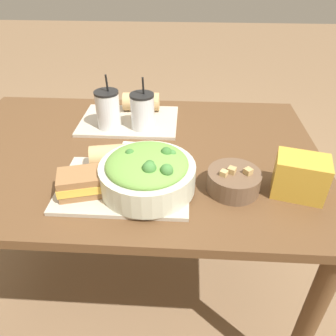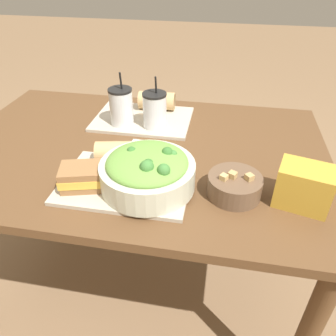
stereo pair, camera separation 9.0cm
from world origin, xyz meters
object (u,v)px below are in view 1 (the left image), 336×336
Objects in this scene: drink_cup_dark at (108,111)px; napkin_folded at (141,150)px; baguette_far at (142,102)px; salad_bowl at (148,172)px; soup_bowl at (234,180)px; baguette_near at (119,156)px; sandwich_near at (83,183)px; chip_bag at (300,177)px; drink_cup_red at (143,112)px.

napkin_folded is at bearing -46.55° from drink_cup_dark.
salad_bowl is at bearing -173.35° from baguette_far.
soup_bowl is 0.35m from baguette_near.
salad_bowl is at bearing -62.73° from drink_cup_dark.
sandwich_near is at bearing 139.18° from baguette_near.
salad_bowl is 0.23m from napkin_folded.
sandwich_near is at bearing -88.62° from drink_cup_dark.
sandwich_near is 0.60m from chip_bag.
baguette_near is 1.22× the size of napkin_folded.
sandwich_near is (-0.42, -0.05, 0.01)m from soup_bowl.
baguette_near reaches higher than soup_bowl.
baguette_near is 0.13m from napkin_folded.
soup_bowl is at bearing -38.59° from drink_cup_dark.
soup_bowl reaches higher than napkin_folded.
chip_bag reaches higher than napkin_folded.
drink_cup_red reaches higher than chip_bag.
chip_bag is (0.50, -0.50, 0.01)m from baguette_far.
salad_bowl is at bearing -77.00° from napkin_folded.
baguette_far is 0.30m from napkin_folded.
napkin_folded is at bearing 103.00° from salad_bowl.
chip_bag is (0.60, -0.35, -0.02)m from drink_cup_dark.
drink_cup_dark is at bearing 6.93° from baguette_near.
salad_bowl is 0.41m from drink_cup_dark.
sandwich_near is 0.15m from baguette_near.
baguette_far is (0.02, 0.41, -0.00)m from baguette_near.
baguette_far is 1.01× the size of napkin_folded.
baguette_near is at bearing 175.05° from baguette_far.
sandwich_near is 1.02× the size of baguette_far.
soup_bowl is at bearing -115.21° from baguette_near.
napkin_folded is (-0.47, 0.20, -0.06)m from chip_bag.
drink_cup_dark is (-0.09, 0.26, 0.03)m from baguette_near.
salad_bowl is at bearing -147.27° from baguette_near.
salad_bowl reaches higher than baguette_near.
drink_cup_dark reaches higher than drink_cup_red.
sandwich_near is at bearing -173.00° from soup_bowl.
napkin_folded is (0.13, 0.25, -0.04)m from sandwich_near.
baguette_near is 0.27m from drink_cup_dark.
chip_bag reaches higher than baguette_near.
soup_bowl is 0.18m from chip_bag.
drink_cup_red is at bearing 158.50° from chip_bag.
baguette_far is 0.95× the size of chip_bag.
soup_bowl is at bearing -48.66° from drink_cup_red.
drink_cup_red is (0.04, 0.26, 0.03)m from baguette_near.
drink_cup_red reaches higher than napkin_folded.
baguette_far reaches higher than sandwich_near.
salad_bowl is 0.42m from chip_bag.
drink_cup_dark is 0.70m from chip_bag.
baguette_far is at bearing 123.11° from soup_bowl.
baguette_near is at bearing -99.25° from drink_cup_red.
salad_bowl is 1.80× the size of napkin_folded.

